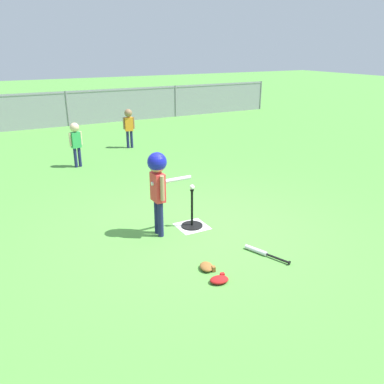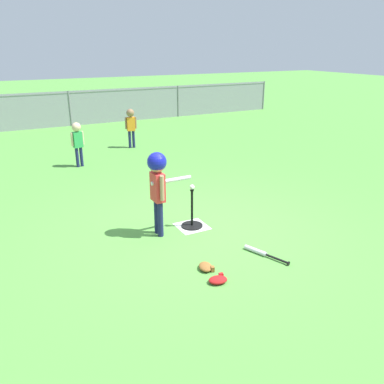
{
  "view_description": "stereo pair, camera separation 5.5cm",
  "coord_description": "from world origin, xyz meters",
  "views": [
    {
      "loc": [
        -2.6,
        -4.52,
        2.54
      ],
      "look_at": [
        -0.07,
        0.19,
        0.55
      ],
      "focal_mm": 36.84,
      "sensor_mm": 36.0,
      "label": 1
    },
    {
      "loc": [
        -2.55,
        -4.55,
        2.54
      ],
      "look_at": [
        -0.07,
        0.19,
        0.55
      ],
      "focal_mm": 36.84,
      "sensor_mm": 36.0,
      "label": 2
    }
  ],
  "objects": [
    {
      "name": "baseball_on_tee",
      "position": [
        -0.07,
        0.19,
        0.62
      ],
      "size": [
        0.07,
        0.07,
        0.07
      ],
      "primitive_type": "sphere",
      "color": "white",
      "rests_on": "batting_tee"
    },
    {
      "name": "glove_by_plate",
      "position": [
        -0.5,
        -1.27,
        0.04
      ],
      "size": [
        0.25,
        0.2,
        0.07
      ],
      "color": "#B21919",
      "rests_on": "ground_plane"
    },
    {
      "name": "fielder_near_left",
      "position": [
        0.78,
        5.24,
        0.66
      ],
      "size": [
        0.3,
        0.2,
        1.02
      ],
      "color": "#191E4C",
      "rests_on": "ground_plane"
    },
    {
      "name": "batter_child",
      "position": [
        -0.6,
        0.17,
        0.86
      ],
      "size": [
        0.64,
        0.35,
        1.21
      ],
      "color": "#191E4C",
      "rests_on": "ground_plane"
    },
    {
      "name": "spare_bat_silver",
      "position": [
        0.32,
        -0.97,
        0.03
      ],
      "size": [
        0.28,
        0.63,
        0.06
      ],
      "color": "silver",
      "rests_on": "ground_plane"
    },
    {
      "name": "glove_near_bats",
      "position": [
        -0.49,
        -0.96,
        0.04
      ],
      "size": [
        0.21,
        0.26,
        0.07
      ],
      "color": "brown",
      "rests_on": "ground_plane"
    },
    {
      "name": "batting_tee",
      "position": [
        -0.07,
        0.19,
        0.09
      ],
      "size": [
        0.32,
        0.32,
        0.59
      ],
      "color": "black",
      "rests_on": "ground_plane"
    },
    {
      "name": "fielder_near_right",
      "position": [
        -0.84,
        4.12,
        0.64
      ],
      "size": [
        0.29,
        0.2,
        0.99
      ],
      "color": "#191E4C",
      "rests_on": "ground_plane"
    },
    {
      "name": "ground_plane",
      "position": [
        0.0,
        0.0,
        0.0
      ],
      "size": [
        60.0,
        60.0,
        0.0
      ],
      "primitive_type": "plane",
      "color": "#51933D"
    },
    {
      "name": "home_plate",
      "position": [
        -0.07,
        0.19,
        0.0
      ],
      "size": [
        0.44,
        0.44,
        0.01
      ],
      "primitive_type": "cube",
      "color": "white",
      "rests_on": "ground_plane"
    },
    {
      "name": "outfield_fence",
      "position": [
        0.0,
        9.08,
        0.62
      ],
      "size": [
        16.06,
        0.06,
        1.15
      ],
      "color": "slate",
      "rests_on": "ground_plane"
    }
  ]
}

